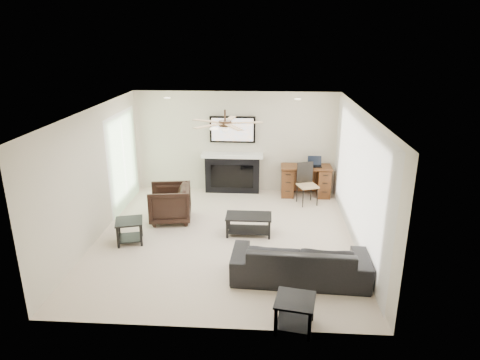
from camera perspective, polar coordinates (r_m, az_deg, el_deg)
The scene contains 10 objects.
room_shell at distance 7.95m, azimuth -0.63°, elevation 3.52°, with size 5.50×5.54×2.52m.
sofa at distance 7.08m, azimuth 7.98°, elevation -10.66°, with size 2.20×0.86×0.64m, color black.
armchair at distance 9.19m, azimuth -9.34°, elevation -3.09°, with size 0.84×0.86×0.78m, color black.
coffee_table at distance 8.54m, azimuth 1.16°, elevation -5.98°, with size 0.90×0.50×0.40m, color black.
end_table_near at distance 6.07m, azimuth 7.29°, elevation -17.25°, with size 0.52×0.52×0.45m, color black.
end_table_left at distance 8.48m, azimuth -14.48°, elevation -6.64°, with size 0.50×0.50×0.45m, color black.
fireplace_unit at distance 10.57m, azimuth -1.04°, elevation 3.30°, with size 1.52×0.34×1.91m, color black.
desk at distance 10.60m, azimuth 8.72°, elevation -0.12°, with size 1.22×0.56×0.76m, color #422410.
desk_chair at distance 10.05m, azimuth 9.00°, elevation -0.57°, with size 0.42×0.44×0.97m, color black.
laptop at distance 10.45m, azimuth 9.96°, elevation 2.39°, with size 0.33×0.24×0.23m, color black.
Camera 1 is at (0.77, -7.57, 3.78)m, focal length 32.00 mm.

